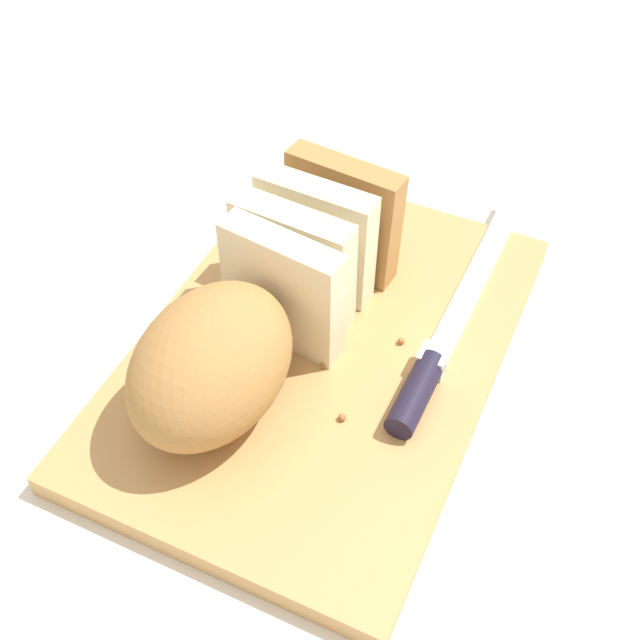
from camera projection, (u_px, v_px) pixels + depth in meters
ground_plane at (320, 363)px, 0.65m from camera, size 3.00×3.00×0.00m
cutting_board at (320, 354)px, 0.64m from camera, size 0.38×0.26×0.02m
bread_loaf at (253, 316)px, 0.59m from camera, size 0.27×0.12×0.10m
bread_knife at (436, 355)px, 0.62m from camera, size 0.30×0.02×0.02m
crumb_near_knife at (401, 341)px, 0.63m from camera, size 0.01×0.01×0.01m
crumb_near_loaf at (323, 366)px, 0.62m from camera, size 0.00×0.00×0.00m
crumb_stray_left at (342, 417)px, 0.59m from camera, size 0.01×0.01×0.01m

